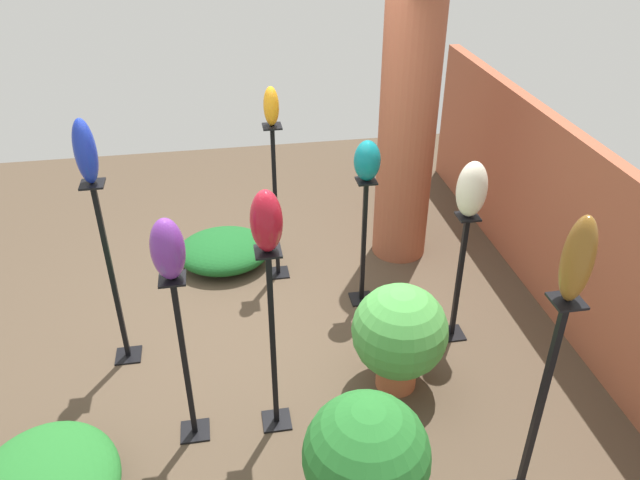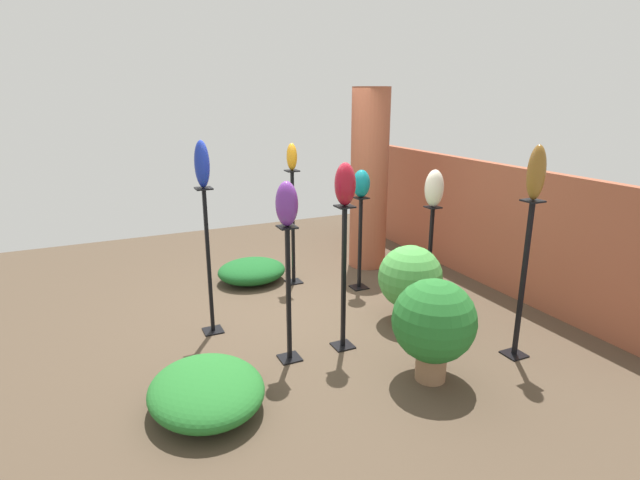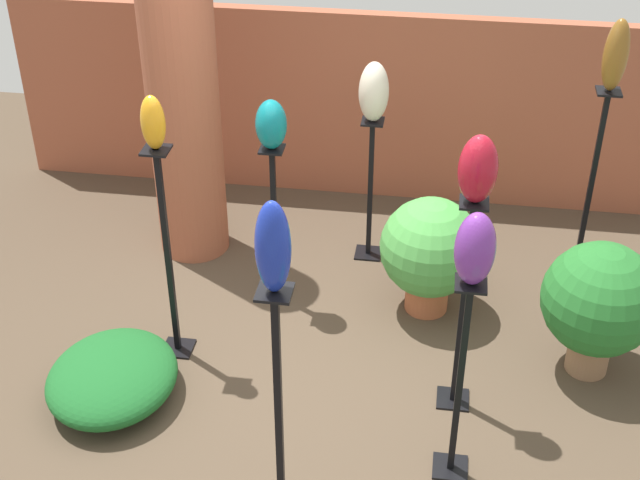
# 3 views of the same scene
# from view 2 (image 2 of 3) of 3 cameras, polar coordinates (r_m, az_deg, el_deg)

# --- Properties ---
(ground_plane) EXTENTS (8.00, 8.00, 0.00)m
(ground_plane) POSITION_cam_2_polar(r_m,az_deg,el_deg) (5.95, -1.24, -7.72)
(ground_plane) COLOR #4C3D2D
(brick_wall_back) EXTENTS (5.60, 0.12, 1.59)m
(brick_wall_back) POSITION_cam_2_polar(r_m,az_deg,el_deg) (7.00, 17.48, 2.14)
(brick_wall_back) COLOR #9E5138
(brick_wall_back) RESTS_ON ground
(brick_pillar) EXTENTS (0.53, 0.53, 2.52)m
(brick_pillar) POSITION_cam_2_polar(r_m,az_deg,el_deg) (7.11, 5.63, 6.86)
(brick_pillar) COLOR #9E5138
(brick_pillar) RESTS_ON ground
(pedestal_amber) EXTENTS (0.20, 0.20, 1.51)m
(pedestal_amber) POSITION_cam_2_polar(r_m,az_deg,el_deg) (6.49, -3.10, 0.90)
(pedestal_amber) COLOR black
(pedestal_amber) RESTS_ON ground
(pedestal_ruby) EXTENTS (0.20, 0.20, 1.44)m
(pedestal_ruby) POSITION_cam_2_polar(r_m,az_deg,el_deg) (4.83, 2.72, -5.06)
(pedestal_ruby) COLOR black
(pedestal_ruby) RESTS_ON ground
(pedestal_cobalt) EXTENTS (0.20, 0.20, 1.55)m
(pedestal_cobalt) POSITION_cam_2_polar(r_m,az_deg,el_deg) (5.24, -12.58, -3.10)
(pedestal_cobalt) COLOR black
(pedestal_cobalt) RESTS_ON ground
(pedestal_ivory) EXTENTS (0.20, 0.20, 1.14)m
(pedestal_ivory) POSITION_cam_2_polar(r_m,az_deg,el_deg) (6.23, 12.43, -1.84)
(pedestal_ivory) COLOR black
(pedestal_ivory) RESTS_ON ground
(pedestal_violet) EXTENTS (0.20, 0.20, 1.31)m
(pedestal_violet) POSITION_cam_2_polar(r_m,az_deg,el_deg) (4.63, -3.61, -6.89)
(pedestal_violet) COLOR black
(pedestal_violet) RESTS_ON ground
(pedestal_bronze) EXTENTS (0.20, 0.20, 1.53)m
(pedestal_bronze) POSITION_cam_2_polar(r_m,az_deg,el_deg) (5.01, 22.11, -4.96)
(pedestal_bronze) COLOR black
(pedestal_bronze) RESTS_ON ground
(pedestal_teal) EXTENTS (0.20, 0.20, 1.20)m
(pedestal_teal) POSITION_cam_2_polar(r_m,az_deg,el_deg) (6.36, 4.58, -0.85)
(pedestal_teal) COLOR black
(pedestal_teal) RESTS_ON ground
(art_vase_amber) EXTENTS (0.14, 0.13, 0.34)m
(art_vase_amber) POSITION_cam_2_polar(r_m,az_deg,el_deg) (6.30, -3.24, 9.48)
(art_vase_amber) COLOR orange
(art_vase_amber) RESTS_ON pedestal_amber
(art_vase_ruby) EXTENTS (0.21, 0.19, 0.40)m
(art_vase_ruby) POSITION_cam_2_polar(r_m,az_deg,el_deg) (4.56, 2.88, 6.38)
(art_vase_ruby) COLOR maroon
(art_vase_ruby) RESTS_ON pedestal_ruby
(art_vase_cobalt) EXTENTS (0.16, 0.15, 0.46)m
(art_vase_cobalt) POSITION_cam_2_polar(r_m,az_deg,el_deg) (4.99, -13.34, 8.44)
(art_vase_cobalt) COLOR #192D9E
(art_vase_cobalt) RESTS_ON pedestal_cobalt
(art_vase_ivory) EXTENTS (0.21, 0.23, 0.44)m
(art_vase_ivory) POSITION_cam_2_polar(r_m,az_deg,el_deg) (6.02, 12.92, 5.78)
(art_vase_ivory) COLOR beige
(art_vase_ivory) RESTS_ON pedestal_ivory
(art_vase_violet) EXTENTS (0.20, 0.20, 0.40)m
(art_vase_violet) POSITION_cam_2_polar(r_m,az_deg,el_deg) (4.35, -3.82, 4.14)
(art_vase_violet) COLOR #6B2D8C
(art_vase_violet) RESTS_ON pedestal_violet
(art_vase_bronze) EXTENTS (0.16, 0.15, 0.48)m
(art_vase_bronze) POSITION_cam_2_polar(r_m,az_deg,el_deg) (4.75, 23.49, 7.08)
(art_vase_bronze) COLOR brown
(art_vase_bronze) RESTS_ON pedestal_bronze
(art_vase_teal) EXTENTS (0.21, 0.22, 0.34)m
(art_vase_teal) POSITION_cam_2_polar(r_m,az_deg,el_deg) (6.16, 4.75, 6.45)
(art_vase_teal) COLOR #0F727A
(art_vase_teal) RESTS_ON pedestal_teal
(potted_plant_front_right) EXTENTS (0.70, 0.70, 0.86)m
(potted_plant_front_right) POSITION_cam_2_polar(r_m,az_deg,el_deg) (5.52, 10.25, -4.42)
(potted_plant_front_right) COLOR #B25B38
(potted_plant_front_right) RESTS_ON ground
(potted_plant_front_left) EXTENTS (0.73, 0.73, 0.93)m
(potted_plant_front_left) POSITION_cam_2_polar(r_m,az_deg,el_deg) (4.44, 12.88, -9.19)
(potted_plant_front_left) COLOR #936B4C
(potted_plant_front_left) RESTS_ON ground
(foliage_bed_east) EXTENTS (1.05, 0.91, 0.33)m
(foliage_bed_east) POSITION_cam_2_polar(r_m,az_deg,el_deg) (4.23, -12.85, -16.40)
(foliage_bed_east) COLOR #236B28
(foliage_bed_east) RESTS_ON ground
(foliage_bed_west) EXTENTS (0.80, 0.90, 0.30)m
(foliage_bed_west) POSITION_cam_2_polar(r_m,az_deg,el_deg) (6.74, -7.81, -3.53)
(foliage_bed_west) COLOR #195923
(foliage_bed_west) RESTS_ON ground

